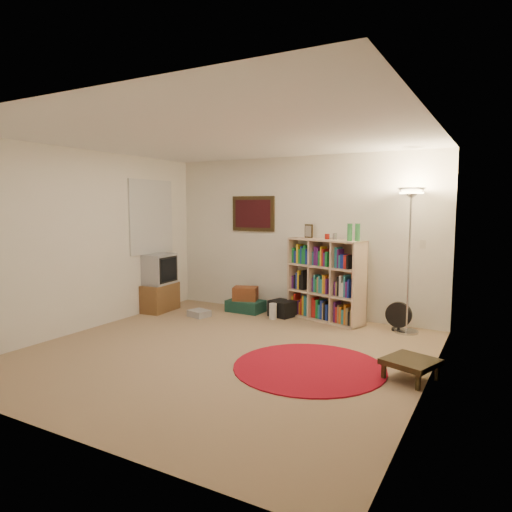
{
  "coord_description": "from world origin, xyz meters",
  "views": [
    {
      "loc": [
        2.86,
        -4.41,
        1.73
      ],
      "look_at": [
        0.1,
        0.6,
        1.1
      ],
      "focal_mm": 32.0,
      "sensor_mm": 36.0,
      "label": 1
    }
  ],
  "objects": [
    {
      "name": "red_rug",
      "position": [
        1.08,
        0.01,
        0.01
      ],
      "size": [
        1.63,
        1.63,
        0.01
      ],
      "color": "maroon",
      "rests_on": "ground"
    },
    {
      "name": "side_table",
      "position": [
        2.09,
        0.18,
        0.18
      ],
      "size": [
        0.59,
        0.59,
        0.21
      ],
      "rotation": [
        0.0,
        0.0,
        -0.34
      ],
      "color": "black",
      "rests_on": "ground"
    },
    {
      "name": "wicker_basket",
      "position": [
        -0.84,
        1.95,
        0.3
      ],
      "size": [
        0.45,
        0.38,
        0.22
      ],
      "rotation": [
        0.0,
        0.0,
        0.32
      ],
      "color": "#622E18",
      "rests_on": "suitcase"
    },
    {
      "name": "suitcase",
      "position": [
        -0.83,
        1.94,
        0.09
      ],
      "size": [
        0.6,
        0.39,
        0.19
      ],
      "rotation": [
        0.0,
        0.0,
        -0.03
      ],
      "color": "#14392F",
      "rests_on": "ground"
    },
    {
      "name": "bookshelf",
      "position": [
        0.49,
        2.04,
        0.6
      ],
      "size": [
        1.28,
        0.71,
        1.48
      ],
      "rotation": [
        0.0,
        0.0,
        -0.31
      ],
      "color": "#D3AE8C",
      "rests_on": "ground"
    },
    {
      "name": "room",
      "position": [
        -0.05,
        0.05,
        1.26
      ],
      "size": [
        4.54,
        4.54,
        2.54
      ],
      "color": "#9E7E5D",
      "rests_on": "ground"
    },
    {
      "name": "tv_stand",
      "position": [
        -2.15,
        1.31,
        0.46
      ],
      "size": [
        0.51,
        0.68,
        0.95
      ],
      "rotation": [
        0.0,
        0.0,
        0.08
      ],
      "color": "brown",
      "rests_on": "ground"
    },
    {
      "name": "floor_lamp",
      "position": [
        1.73,
        1.93,
        1.63
      ],
      "size": [
        0.38,
        0.38,
        1.97
      ],
      "rotation": [
        0.0,
        0.0,
        0.01
      ],
      "color": "#ADADB1",
      "rests_on": "ground"
    },
    {
      "name": "paper_towel",
      "position": [
        -0.22,
        1.72,
        0.12
      ],
      "size": [
        0.15,
        0.15,
        0.24
      ],
      "rotation": [
        0.0,
        0.0,
        -0.31
      ],
      "color": "silver",
      "rests_on": "ground"
    },
    {
      "name": "floor_fan",
      "position": [
        1.61,
        1.96,
        0.2
      ],
      "size": [
        0.36,
        0.19,
        0.41
      ],
      "rotation": [
        0.0,
        0.0,
        -0.02
      ],
      "color": "black",
      "rests_on": "ground"
    },
    {
      "name": "dvd_box",
      "position": [
        -1.31,
        1.3,
        0.05
      ],
      "size": [
        0.36,
        0.32,
        0.1
      ],
      "rotation": [
        0.0,
        0.0,
        -0.26
      ],
      "color": "#A4A4A8",
      "rests_on": "ground"
    },
    {
      "name": "duffel_bag",
      "position": [
        -0.17,
        1.94,
        0.13
      ],
      "size": [
        0.43,
        0.39,
        0.25
      ],
      "rotation": [
        0.0,
        0.0,
        -0.27
      ],
      "color": "black",
      "rests_on": "ground"
    }
  ]
}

